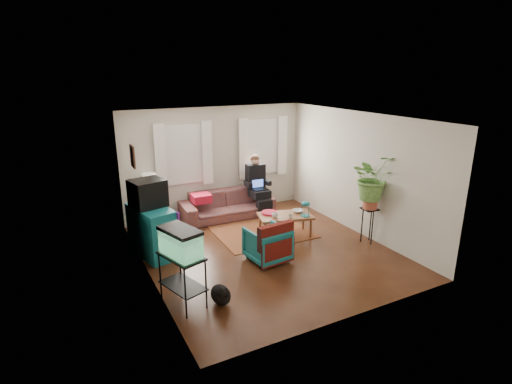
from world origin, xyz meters
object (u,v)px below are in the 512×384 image
aquarium_stand (183,280)px  side_table (152,212)px  armchair (267,242)px  sofa (227,200)px  dresser (152,231)px  plant_stand (368,225)px  coffee_table (285,225)px

aquarium_stand → side_table: bearing=66.5°
side_table → armchair: (1.49, -2.72, 0.04)m
side_table → armchair: armchair is taller
side_table → armchair: bearing=-61.3°
side_table → aquarium_stand: size_ratio=0.78×
sofa → dresser: (-2.07, -1.21, 0.05)m
dresser → plant_stand: dresser is taller
sofa → side_table: (-1.73, 0.30, -0.11)m
side_table → plant_stand: (3.71, -2.96, 0.05)m
sofa → plant_stand: size_ratio=2.99×
armchair → plant_stand: (2.22, -0.24, 0.01)m
side_table → plant_stand: size_ratio=0.87×
sofa → plant_stand: sofa is taller
sofa → dresser: size_ratio=2.08×
armchair → coffee_table: (0.90, 0.84, -0.12)m
dresser → sofa: bearing=16.3°
dresser → armchair: (1.83, -1.21, -0.12)m
sofa → dresser: dresser is taller
sofa → dresser: bearing=-147.3°
aquarium_stand → plant_stand: aquarium_stand is taller
side_table → coffee_table: 3.04m
aquarium_stand → dresser: bearing=72.0°
sofa → coffee_table: sofa is taller
side_table → aquarium_stand: (-0.35, -3.44, 0.09)m
armchair → aquarium_stand: bearing=15.4°
sofa → coffee_table: (0.66, -1.58, -0.20)m
sofa → armchair: sofa is taller
dresser → coffee_table: dresser is taller
armchair → plant_stand: bearing=167.9°
aquarium_stand → coffee_table: 3.16m
coffee_table → plant_stand: plant_stand is taller
coffee_table → aquarium_stand: bearing=-135.4°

